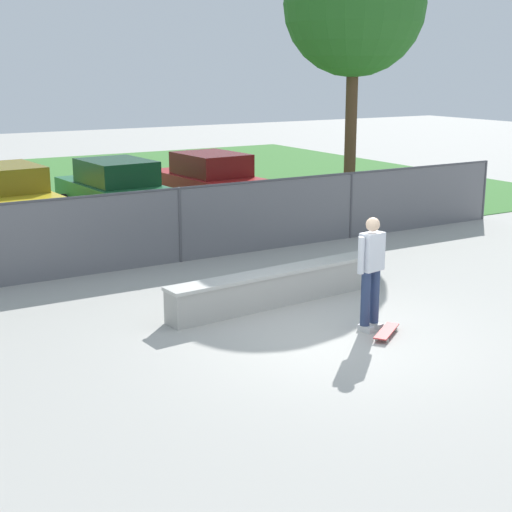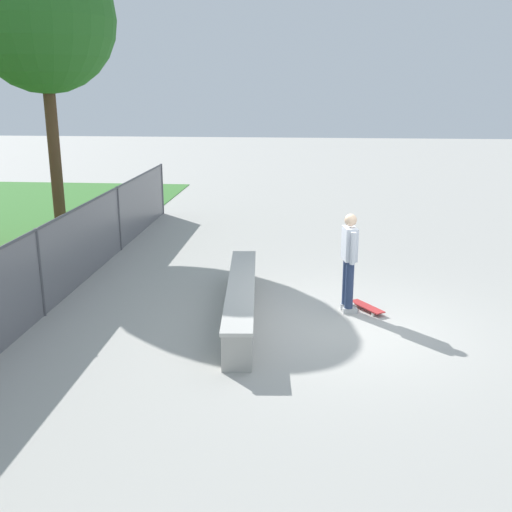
{
  "view_description": "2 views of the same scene",
  "coord_description": "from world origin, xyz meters",
  "views": [
    {
      "loc": [
        -6.68,
        -8.9,
        4.07
      ],
      "look_at": [
        -0.27,
        1.81,
        0.94
      ],
      "focal_mm": 53.08,
      "sensor_mm": 36.0,
      "label": 1
    },
    {
      "loc": [
        -9.82,
        0.7,
        3.98
      ],
      "look_at": [
        -0.15,
        1.55,
        1.25
      ],
      "focal_mm": 42.39,
      "sensor_mm": 36.0,
      "label": 2
    }
  ],
  "objects": [
    {
      "name": "skateboarder",
      "position": [
        0.72,
        -0.06,
        1.01
      ],
      "size": [
        0.59,
        0.33,
        1.82
      ],
      "color": "beige",
      "rests_on": "ground"
    },
    {
      "name": "ground_plane",
      "position": [
        0.0,
        0.0,
        0.0
      ],
      "size": [
        80.0,
        80.0,
        0.0
      ],
      "primitive_type": "plane",
      "color": "#ADAAA3"
    },
    {
      "name": "chainlink_fence",
      "position": [
        0.0,
        5.4,
        0.89
      ],
      "size": [
        18.33,
        0.07,
        1.62
      ],
      "color": "#4C4C51",
      "rests_on": "ground"
    },
    {
      "name": "tree_near_right",
      "position": [
        6.23,
        7.62,
        5.63
      ],
      "size": [
        3.75,
        3.75,
        7.53
      ],
      "color": "#513823",
      "rests_on": "ground"
    },
    {
      "name": "skateboard",
      "position": [
        0.77,
        -0.42,
        0.07
      ],
      "size": [
        0.77,
        0.62,
        0.09
      ],
      "color": "red",
      "rests_on": "ground"
    },
    {
      "name": "concrete_ledge",
      "position": [
        0.25,
        1.85,
        0.31
      ],
      "size": [
        4.47,
        0.83,
        0.62
      ],
      "color": "#A8A59E",
      "rests_on": "ground"
    }
  ]
}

